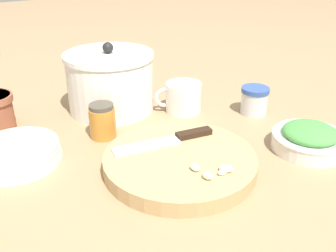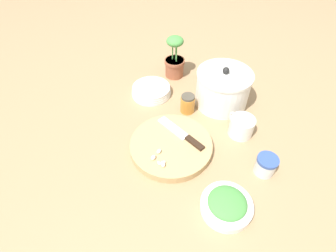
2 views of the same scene
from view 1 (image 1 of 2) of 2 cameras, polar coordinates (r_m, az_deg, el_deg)
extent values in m
plane|color=#997A56|center=(0.80, -1.59, -4.65)|extent=(5.00, 5.00, 0.00)
cylinder|color=tan|center=(0.76, 1.81, -5.47)|extent=(0.31, 0.31, 0.03)
cube|color=black|center=(0.82, 3.96, -1.13)|extent=(0.08, 0.03, 0.01)
cube|color=silver|center=(0.78, -3.41, -2.93)|extent=(0.15, 0.05, 0.01)
ellipsoid|color=#F4E6C4|center=(0.70, 8.92, -6.43)|extent=(0.03, 0.03, 0.01)
ellipsoid|color=silver|center=(0.70, 4.14, -6.34)|extent=(0.02, 0.02, 0.01)
ellipsoid|color=#F4DFC2|center=(0.68, 6.06, -7.53)|extent=(0.02, 0.02, 0.01)
ellipsoid|color=white|center=(0.69, 8.24, -7.06)|extent=(0.02, 0.02, 0.01)
ellipsoid|color=white|center=(0.70, 8.29, -6.40)|extent=(0.02, 0.02, 0.01)
cylinder|color=silver|center=(0.88, 20.65, -2.36)|extent=(0.16, 0.16, 0.03)
torus|color=silver|center=(0.87, 20.82, -1.41)|extent=(0.16, 0.16, 0.01)
ellipsoid|color=#478E42|center=(0.87, 20.91, -0.95)|extent=(0.12, 0.12, 0.04)
cylinder|color=silver|center=(1.02, 12.98, 3.49)|extent=(0.07, 0.07, 0.06)
cylinder|color=#334F99|center=(1.00, 13.19, 5.39)|extent=(0.07, 0.07, 0.01)
cylinder|color=silver|center=(1.00, 2.38, 4.38)|extent=(0.09, 0.09, 0.08)
torus|color=silver|center=(0.99, -0.51, 4.35)|extent=(0.05, 0.03, 0.05)
cylinder|color=silver|center=(0.84, -21.88, -4.82)|extent=(0.18, 0.18, 0.01)
cylinder|color=silver|center=(0.84, -21.99, -4.24)|extent=(0.18, 0.18, 0.01)
cylinder|color=silver|center=(0.83, -22.11, -3.64)|extent=(0.17, 0.17, 0.01)
cylinder|color=silver|center=(0.83, -22.22, -3.04)|extent=(0.17, 0.17, 0.01)
cylinder|color=#BC7A2D|center=(0.88, -9.94, 0.49)|extent=(0.06, 0.06, 0.07)
cylinder|color=#474238|center=(0.86, -10.15, 2.95)|extent=(0.06, 0.06, 0.01)
cylinder|color=silver|center=(1.01, -8.76, 6.33)|extent=(0.23, 0.23, 0.14)
cylinder|color=silver|center=(0.99, -9.07, 10.58)|extent=(0.23, 0.23, 0.01)
sphere|color=black|center=(0.98, -9.15, 11.70)|extent=(0.03, 0.03, 0.03)
camera|label=2|loc=(0.82, 70.37, 38.05)|focal=28.00mm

